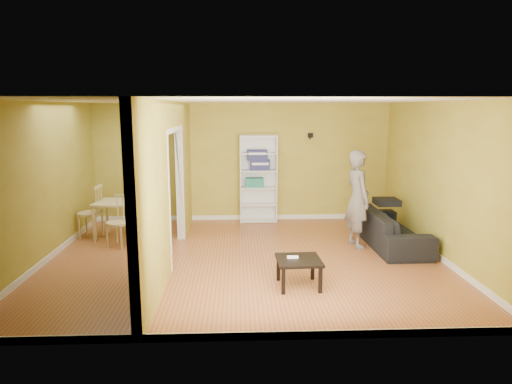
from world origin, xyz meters
TOP-DOWN VIEW (x-y plane):
  - room_shell at (0.00, 0.00)m, footprint 6.50×6.50m
  - partition at (-1.20, 0.00)m, footprint 0.22×5.50m
  - wall_speaker at (1.50, 2.69)m, footprint 0.10×0.10m
  - sofa at (2.70, 0.68)m, footprint 2.18×0.96m
  - person at (2.05, 0.65)m, footprint 0.86×0.73m
  - bookshelf at (0.35, 2.60)m, footprint 0.81×0.35m
  - paper_box_teal at (0.27, 2.56)m, footprint 0.39×0.25m
  - paper_box_navy_b at (0.38, 2.56)m, footprint 0.42×0.27m
  - paper_box_navy_c at (0.32, 2.56)m, footprint 0.44×0.28m
  - coffee_table at (0.74, -1.24)m, footprint 0.61×0.61m
  - game_controller at (0.66, -1.20)m, footprint 0.16×0.04m
  - dining_table at (-2.26, 1.37)m, footprint 1.15×0.77m
  - chair_left at (-2.96, 1.39)m, footprint 0.52×0.52m
  - chair_near at (-2.28, 0.79)m, footprint 0.55×0.55m
  - chair_far at (-2.19, 1.97)m, footprint 0.52×0.52m

SIDE VIEW (x-z plane):
  - coffee_table at x=0.74m, z-range 0.14..0.55m
  - sofa at x=2.70m, z-range 0.00..0.83m
  - game_controller at x=0.66m, z-range 0.41..0.44m
  - chair_near at x=-2.28m, z-range 0.00..0.94m
  - chair_far at x=-2.19m, z-range 0.00..0.99m
  - chair_left at x=-2.96m, z-range 0.00..1.04m
  - dining_table at x=-2.26m, z-range 0.28..1.00m
  - paper_box_teal at x=0.27m, z-range 0.78..0.98m
  - bookshelf at x=0.35m, z-range 0.00..1.92m
  - person at x=2.05m, z-range 0.00..2.06m
  - paper_box_navy_b at x=0.38m, z-range 1.16..1.37m
  - room_shell at x=0.00m, z-range -1.95..4.55m
  - partition at x=-1.20m, z-range 0.00..2.60m
  - paper_box_navy_c at x=0.32m, z-range 1.38..1.60m
  - wall_speaker at x=1.50m, z-range 1.85..1.95m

